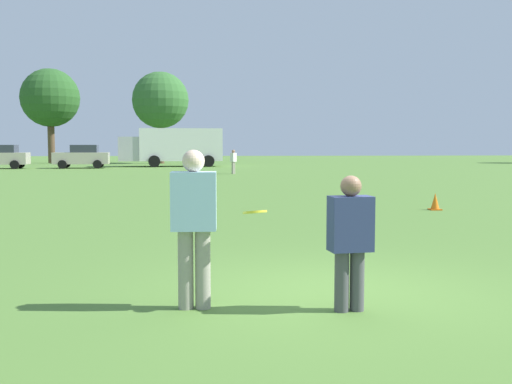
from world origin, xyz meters
TOP-DOWN VIEW (x-y plane):
  - ground_plane at (0.00, 0.00)m, footprint 182.86×182.86m
  - player_thrower at (-1.73, -0.58)m, footprint 0.51×0.30m
  - player_defender at (-0.00, -0.82)m, footprint 0.50×0.33m
  - frisbee at (-1.05, -0.71)m, footprint 0.27×0.27m
  - traffic_cone at (4.84, 9.25)m, footprint 0.32×0.32m
  - parked_car_mid_left at (-17.42, 40.41)m, footprint 4.32×2.46m
  - parked_car_center at (-11.37, 40.88)m, footprint 4.32×2.46m
  - box_truck at (-4.46, 43.88)m, footprint 8.66×3.42m
  - bystander_far_jogger at (0.03, 30.69)m, footprint 0.43×0.48m
  - tree_west_maple at (-17.02, 54.09)m, footprint 5.72×5.72m
  - tree_center_elm at (-6.14, 52.30)m, footprint 5.46×5.46m

SIDE VIEW (x-z plane):
  - ground_plane at x=0.00m, z-range 0.00..0.00m
  - traffic_cone at x=4.84m, z-range -0.01..0.47m
  - player_defender at x=0.00m, z-range 0.08..1.60m
  - bystander_far_jogger at x=0.03m, z-range 0.10..1.62m
  - parked_car_mid_left at x=-17.42m, z-range 0.01..1.83m
  - parked_car_center at x=-11.37m, z-range 0.01..1.83m
  - player_thrower at x=-1.73m, z-range 0.11..1.91m
  - frisbee at x=-1.05m, z-range 1.07..1.15m
  - box_truck at x=-4.46m, z-range 0.16..3.34m
  - tree_center_elm at x=-6.14m, z-range 1.67..10.54m
  - tree_west_maple at x=-17.02m, z-range 1.74..11.04m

